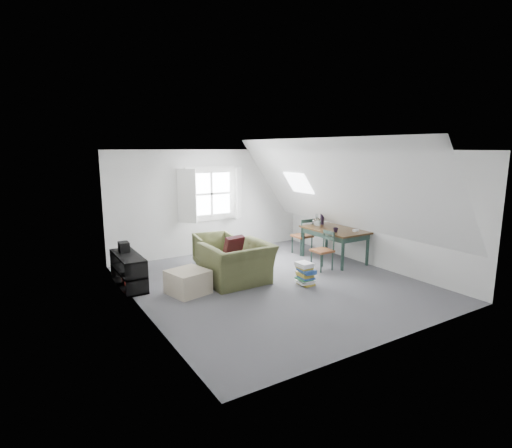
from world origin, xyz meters
TOP-DOWN VIEW (x-y plane):
  - floor at (0.00, 0.00)m, footprint 5.50×5.50m
  - ceiling at (0.00, 0.00)m, footprint 5.50×5.50m
  - wall_back at (0.00, 2.75)m, footprint 5.00×0.00m
  - wall_front at (0.00, -2.75)m, footprint 5.00×0.00m
  - wall_left at (-2.50, 0.00)m, footprint 0.00×5.50m
  - wall_right at (2.50, 0.00)m, footprint 0.00×5.50m
  - slope_left at (-1.55, 0.00)m, footprint 3.19×5.50m
  - slope_right at (1.55, 0.00)m, footprint 3.19×5.50m
  - dormer_window at (0.00, 2.68)m, footprint 1.71×0.35m
  - skylight at (1.55, 1.30)m, footprint 0.35×0.75m
  - armchair_near at (-0.59, 0.35)m, footprint 1.21×1.06m
  - armchair_far at (-0.50, 1.56)m, footprint 0.90×0.92m
  - throw_pillow at (-0.59, 0.50)m, footprint 0.42×0.28m
  - ottoman at (-1.60, 0.36)m, footprint 0.75×0.75m
  - dining_table at (2.04, 0.58)m, footprint 0.89×1.48m
  - demijohn at (1.89, 1.03)m, footprint 0.20×0.20m
  - vase_twigs at (2.14, 1.13)m, footprint 0.09×0.10m
  - cup at (1.79, 0.28)m, footprint 0.12×0.12m
  - paper_box at (2.24, 0.13)m, footprint 0.13×0.09m
  - dining_chair_far at (1.80, 1.41)m, footprint 0.41×0.41m
  - dining_chair_near at (1.38, 0.19)m, footprint 0.39×0.39m
  - media_shelf at (-2.39, 1.23)m, footprint 0.40×1.19m
  - electronics_box at (-2.39, 1.52)m, footprint 0.19×0.26m
  - magazine_stack at (0.45, -0.38)m, footprint 0.32×0.38m

SIDE VIEW (x-z plane):
  - floor at x=0.00m, z-range 0.00..0.00m
  - armchair_near at x=-0.59m, z-range -0.39..0.39m
  - armchair_far at x=-0.50m, z-range -0.36..0.36m
  - ottoman at x=-1.60m, z-range 0.00..0.42m
  - magazine_stack at x=0.45m, z-range 0.00..0.43m
  - media_shelf at x=-2.39m, z-range -0.03..0.58m
  - dining_chair_near at x=1.38m, z-range 0.02..0.84m
  - dining_chair_far at x=1.80m, z-range 0.02..0.90m
  - dining_table at x=2.04m, z-range 0.27..1.01m
  - electronics_box at x=-2.39m, z-range 0.60..0.79m
  - throw_pillow at x=-0.59m, z-range 0.50..0.90m
  - cup at x=1.79m, z-range 0.69..0.79m
  - paper_box at x=2.24m, z-range 0.74..0.78m
  - demijohn at x=1.89m, z-range 0.72..0.99m
  - vase_twigs at x=2.14m, z-range 0.55..1.24m
  - wall_back at x=0.00m, z-range -1.25..3.75m
  - wall_front at x=0.00m, z-range -1.25..3.75m
  - wall_left at x=-2.50m, z-range -1.50..4.00m
  - wall_right at x=2.50m, z-range -1.50..4.00m
  - dormer_window at x=0.00m, z-range 0.80..2.10m
  - skylight at x=1.55m, z-range 1.51..1.98m
  - slope_left at x=-1.55m, z-range -0.47..4.02m
  - slope_right at x=1.55m, z-range -0.47..4.02m
  - ceiling at x=0.00m, z-range 2.50..2.50m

